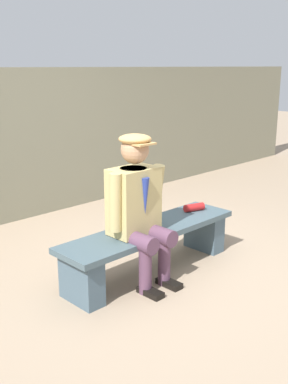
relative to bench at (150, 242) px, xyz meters
name	(u,v)px	position (x,y,z in m)	size (l,w,h in m)	color
ground_plane	(150,271)	(0.00, 0.00, -0.29)	(30.00, 30.00, 0.00)	#9F886F
bench	(150,242)	(0.00, 0.00, 0.00)	(1.86, 0.47, 0.43)	#435760
seated_man	(138,204)	(0.21, 0.05, 0.42)	(0.59, 0.58, 1.31)	tan
rolled_magazine	(194,207)	(-0.66, -0.04, 0.18)	(0.08, 0.08, 0.21)	#B21E1E
stadium_wall	(17,145)	(0.00, -2.29, 0.62)	(12.00, 0.24, 1.83)	gray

